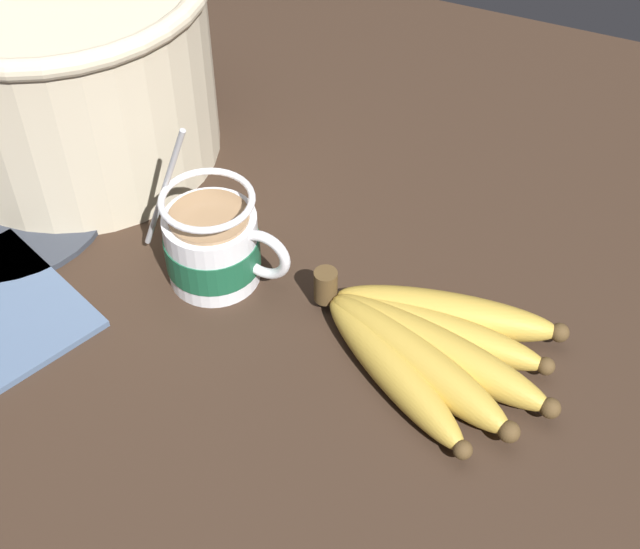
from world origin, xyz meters
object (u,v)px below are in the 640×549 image
object	(u,v)px
banana_bunch	(428,344)
woven_basket	(67,64)
coffee_mug	(213,245)
small_plate	(4,212)

from	to	relation	value
banana_bunch	woven_basket	distance (cm)	43.74
coffee_mug	small_plate	world-z (taller)	coffee_mug
coffee_mug	banana_bunch	size ratio (longest dim) A/B	0.70
coffee_mug	banana_bunch	distance (cm)	20.16
coffee_mug	banana_bunch	bearing A→B (deg)	-4.47
woven_basket	small_plate	distance (cm)	15.29
coffee_mug	woven_basket	xyz separation A→B (cm)	(-21.12, 10.96, 6.14)
coffee_mug	small_plate	size ratio (longest dim) A/B	0.78
woven_basket	small_plate	size ratio (longest dim) A/B	1.47
banana_bunch	small_plate	size ratio (longest dim) A/B	1.11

